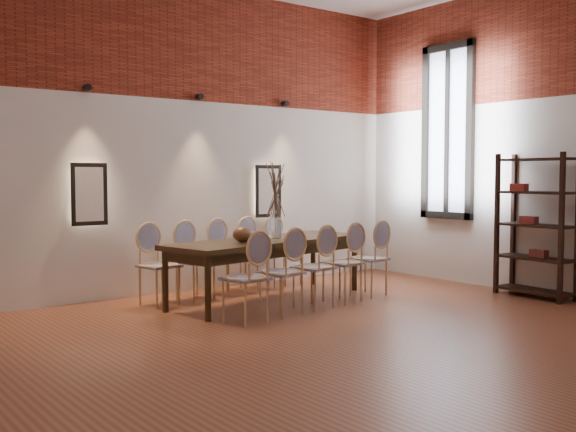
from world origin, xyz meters
TOP-DOWN VIEW (x-y plane):
  - floor at (0.00, 0.00)m, footprint 7.00×7.00m
  - wall_back at (0.00, 3.55)m, footprint 7.00×0.10m
  - brick_band_back at (0.00, 3.48)m, footprint 7.00×0.02m
  - niche_left at (-1.30, 3.45)m, footprint 0.36×0.06m
  - niche_right at (1.30, 3.45)m, footprint 0.36×0.06m
  - spot_fixture_left at (-1.30, 3.42)m, footprint 0.08×0.10m
  - spot_fixture_mid at (0.20, 3.42)m, footprint 0.08×0.10m
  - spot_fixture_right at (1.60, 3.42)m, footprint 0.08×0.10m
  - window_glass at (3.46, 2.00)m, footprint 0.02×0.78m
  - window_frame at (3.44, 2.00)m, footprint 0.08×0.90m
  - window_mullion at (3.44, 2.00)m, footprint 0.06×0.06m
  - dining_table at (0.49, 2.30)m, footprint 2.84×1.37m
  - chair_near_a at (-0.44, 1.39)m, footprint 0.51×0.51m
  - chair_near_b at (0.09, 1.49)m, footprint 0.51×0.51m
  - chair_near_c at (0.63, 1.59)m, footprint 0.51×0.51m
  - chair_near_d at (1.16, 1.69)m, footprint 0.51×0.51m
  - chair_near_e at (1.70, 1.79)m, footprint 0.51×0.51m
  - chair_far_a at (-0.71, 2.80)m, footprint 0.51×0.51m
  - chair_far_b at (-0.18, 2.90)m, footprint 0.51×0.51m
  - chair_far_c at (0.36, 3.00)m, footprint 0.51×0.51m
  - chair_far_d at (0.89, 3.10)m, footprint 0.51×0.51m
  - chair_far_e at (1.43, 3.20)m, footprint 0.51×0.51m
  - vase at (0.62, 2.32)m, footprint 0.14×0.14m
  - dried_branches at (0.62, 2.32)m, footprint 0.50×0.50m
  - bowl at (0.04, 2.16)m, footprint 0.24×0.24m
  - book at (0.24, 2.28)m, footprint 0.29×0.23m
  - shelving_rack at (3.28, 0.45)m, footprint 0.45×1.03m

SIDE VIEW (x-z plane):
  - floor at x=0.00m, z-range -0.02..0.00m
  - dining_table at x=0.49m, z-range 0.00..0.75m
  - chair_near_a at x=-0.44m, z-range 0.00..0.94m
  - chair_near_b at x=0.09m, z-range 0.00..0.94m
  - chair_near_c at x=0.63m, z-range 0.00..0.94m
  - chair_near_d at x=1.16m, z-range 0.00..0.94m
  - chair_near_e at x=1.70m, z-range 0.00..0.94m
  - chair_far_a at x=-0.71m, z-range 0.00..0.94m
  - chair_far_b at x=-0.18m, z-range 0.00..0.94m
  - chair_far_c at x=0.36m, z-range 0.00..0.94m
  - chair_far_d at x=0.89m, z-range 0.00..0.94m
  - chair_far_e at x=1.43m, z-range 0.00..0.94m
  - book at x=0.24m, z-range 0.75..0.78m
  - bowl at x=0.04m, z-range 0.75..0.93m
  - vase at x=0.62m, z-range 0.75..1.05m
  - shelving_rack at x=3.28m, z-range 0.00..1.80m
  - niche_left at x=-1.30m, z-range 0.97..1.63m
  - niche_right at x=1.30m, z-range 0.97..1.63m
  - dried_branches at x=0.62m, z-range 1.00..1.70m
  - wall_back at x=0.00m, z-range 0.00..4.00m
  - window_glass at x=3.46m, z-range 0.96..3.34m
  - window_frame at x=3.44m, z-range 0.90..3.40m
  - window_mullion at x=3.44m, z-range 0.95..3.35m
  - spot_fixture_left at x=-1.30m, z-range 2.51..2.59m
  - spot_fixture_mid at x=0.20m, z-range 2.51..2.59m
  - spot_fixture_right at x=1.60m, z-range 2.51..2.59m
  - brick_band_back at x=0.00m, z-range 2.50..4.00m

